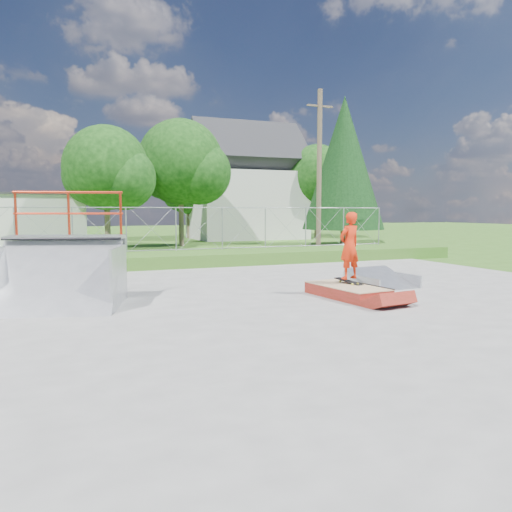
{
  "coord_description": "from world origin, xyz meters",
  "views": [
    {
      "loc": [
        -4.61,
        -9.75,
        2.19
      ],
      "look_at": [
        -0.23,
        1.13,
        1.1
      ],
      "focal_mm": 35.0,
      "sensor_mm": 36.0,
      "label": 1
    }
  ],
  "objects_px": {
    "grind_box": "(347,292)",
    "quarter_pipe": "(57,250)",
    "flat_bank_ramp": "(382,279)",
    "skater": "(349,249)"
  },
  "relations": [
    {
      "from": "quarter_pipe",
      "to": "skater",
      "type": "xyz_separation_m",
      "value": [
        6.84,
        -0.98,
        -0.1
      ]
    },
    {
      "from": "grind_box",
      "to": "flat_bank_ramp",
      "type": "relative_size",
      "value": 1.42
    },
    {
      "from": "flat_bank_ramp",
      "to": "skater",
      "type": "height_order",
      "value": "skater"
    },
    {
      "from": "grind_box",
      "to": "skater",
      "type": "xyz_separation_m",
      "value": [
        0.2,
        0.24,
        1.05
      ]
    },
    {
      "from": "quarter_pipe",
      "to": "skater",
      "type": "distance_m",
      "value": 6.91
    },
    {
      "from": "quarter_pipe",
      "to": "flat_bank_ramp",
      "type": "height_order",
      "value": "quarter_pipe"
    },
    {
      "from": "grind_box",
      "to": "quarter_pipe",
      "type": "height_order",
      "value": "quarter_pipe"
    },
    {
      "from": "grind_box",
      "to": "flat_bank_ramp",
      "type": "distance_m",
      "value": 2.2
    },
    {
      "from": "quarter_pipe",
      "to": "flat_bank_ramp",
      "type": "relative_size",
      "value": 1.62
    },
    {
      "from": "flat_bank_ramp",
      "to": "skater",
      "type": "distance_m",
      "value": 2.15
    }
  ]
}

